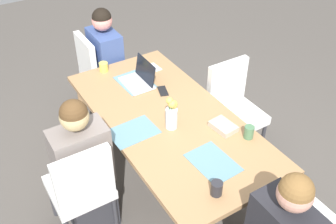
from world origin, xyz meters
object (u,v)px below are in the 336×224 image
(chair_near_left_near, at_px, (81,186))
(person_near_left_near, at_px, (85,174))
(dining_table, at_px, (168,124))
(flower_vase, at_px, (172,114))
(chair_head_left_left_mid, at_px, (99,70))
(coffee_mug_centre_left, at_px, (217,188))
(book_red_cover, at_px, (223,126))
(phone_black, at_px, (163,91))
(phone_silver, at_px, (155,67))
(person_head_left_left_mid, at_px, (107,69))
(coffee_mug_near_right, at_px, (249,132))
(laptop_head_left_left_mid, at_px, (139,79))
(chair_far_right_near, at_px, (233,104))
(coffee_mug_near_left, at_px, (104,67))

(chair_near_left_near, relative_size, person_near_left_near, 0.75)
(dining_table, relative_size, flower_vase, 7.15)
(chair_head_left_left_mid, distance_m, coffee_mug_centre_left, 2.17)
(dining_table, xyz_separation_m, chair_head_left_left_mid, (-1.31, -0.06, -0.16))
(book_red_cover, bearing_deg, phone_black, -174.53)
(chair_head_left_left_mid, relative_size, phone_silver, 6.00)
(flower_vase, bearing_deg, chair_head_left_left_mid, -179.24)
(person_near_left_near, height_order, chair_head_left_left_mid, person_near_left_near)
(chair_head_left_left_mid, xyz_separation_m, person_head_left_left_mid, (0.06, 0.07, 0.03))
(phone_silver, bearing_deg, chair_near_left_near, -56.72)
(chair_near_left_near, bearing_deg, coffee_mug_near_right, 71.03)
(dining_table, bearing_deg, coffee_mug_near_right, 36.27)
(chair_head_left_left_mid, xyz_separation_m, laptop_head_left_left_mid, (0.76, 0.09, 0.28))
(laptop_head_left_left_mid, distance_m, book_red_cover, 0.93)
(person_head_left_left_mid, bearing_deg, phone_silver, 27.28)
(flower_vase, height_order, phone_black, flower_vase)
(laptop_head_left_left_mid, height_order, coffee_mug_centre_left, laptop_head_left_left_mid)
(dining_table, height_order, flower_vase, flower_vase)
(chair_far_right_near, bearing_deg, dining_table, -83.18)
(person_near_left_near, bearing_deg, phone_silver, 125.92)
(person_near_left_near, distance_m, laptop_head_left_left_mid, 1.01)
(chair_near_left_near, distance_m, coffee_mug_near_left, 1.26)
(person_head_left_left_mid, relative_size, coffee_mug_centre_left, 11.90)
(person_near_left_near, relative_size, person_head_left_left_mid, 1.00)
(dining_table, relative_size, phone_black, 13.29)
(coffee_mug_centre_left, bearing_deg, flower_vase, 171.27)
(person_head_left_left_mid, relative_size, coffee_mug_near_left, 14.09)
(laptop_head_left_left_mid, bearing_deg, coffee_mug_centre_left, -7.62)
(chair_near_left_near, relative_size, phone_black, 6.00)
(flower_vase, relative_size, phone_black, 1.86)
(coffee_mug_near_left, distance_m, phone_black, 0.66)
(person_near_left_near, height_order, laptop_head_left_left_mid, person_near_left_near)
(person_near_left_near, distance_m, phone_black, 1.00)
(phone_black, bearing_deg, phone_silver, -2.38)
(laptop_head_left_left_mid, xyz_separation_m, coffee_mug_near_left, (-0.37, -0.18, -0.00))
(chair_far_right_near, bearing_deg, flower_vase, -75.39)
(person_head_left_left_mid, height_order, coffee_mug_centre_left, person_head_left_left_mid)
(coffee_mug_centre_left, height_order, book_red_cover, coffee_mug_centre_left)
(coffee_mug_near_left, bearing_deg, chair_head_left_left_mid, 167.28)
(chair_far_right_near, height_order, laptop_head_left_left_mid, laptop_head_left_left_mid)
(chair_near_left_near, height_order, phone_black, chair_near_left_near)
(person_head_left_left_mid, bearing_deg, person_near_left_near, -30.82)
(chair_near_left_near, relative_size, coffee_mug_near_right, 8.79)
(chair_near_left_near, height_order, phone_silver, chair_near_left_near)
(dining_table, distance_m, chair_far_right_near, 0.79)
(laptop_head_left_left_mid, distance_m, coffee_mug_near_left, 0.41)
(chair_far_right_near, distance_m, flower_vase, 0.91)
(chair_head_left_left_mid, xyz_separation_m, coffee_mug_near_left, (0.39, -0.09, 0.27))
(laptop_head_left_left_mid, height_order, coffee_mug_near_right, laptop_head_left_left_mid)
(chair_head_left_left_mid, relative_size, coffee_mug_near_left, 10.62)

